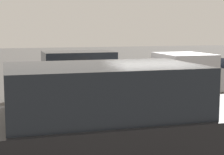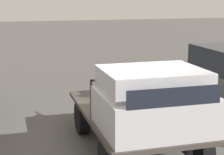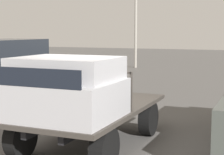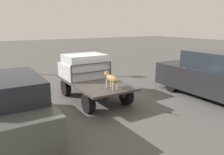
{
  "view_description": "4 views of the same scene",
  "coord_description": "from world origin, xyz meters",
  "px_view_note": "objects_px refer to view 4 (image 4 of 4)",
  "views": [
    {
      "loc": [
        -4.15,
        -9.79,
        2.55
      ],
      "look_at": [
        -1.29,
        -0.09,
        1.21
      ],
      "focal_mm": 60.0,
      "sensor_mm": 36.0,
      "label": 1
    },
    {
      "loc": [
        6.73,
        -2.35,
        3.04
      ],
      "look_at": [
        -1.29,
        -0.09,
        1.21
      ],
      "focal_mm": 60.0,
      "sensor_mm": 36.0,
      "label": 2
    },
    {
      "loc": [
        6.5,
        3.24,
        2.27
      ],
      "look_at": [
        -1.29,
        -0.09,
        1.21
      ],
      "focal_mm": 60.0,
      "sensor_mm": 36.0,
      "label": 3
    },
    {
      "loc": [
        -7.9,
        3.94,
        3.08
      ],
      "look_at": [
        -1.29,
        -0.09,
        1.21
      ],
      "focal_mm": 35.0,
      "sensor_mm": 36.0,
      "label": 4
    }
  ],
  "objects_px": {
    "parked_pickup_far": "(216,76)",
    "dog": "(111,78)",
    "parked_sedan": "(9,105)",
    "flatbed_truck": "(94,86)"
  },
  "relations": [
    {
      "from": "flatbed_truck",
      "to": "parked_sedan",
      "type": "height_order",
      "value": "parked_sedan"
    },
    {
      "from": "parked_pickup_far",
      "to": "dog",
      "type": "bearing_deg",
      "value": 79.61
    },
    {
      "from": "dog",
      "to": "parked_pickup_far",
      "type": "bearing_deg",
      "value": -111.53
    },
    {
      "from": "parked_sedan",
      "to": "dog",
      "type": "bearing_deg",
      "value": -83.56
    },
    {
      "from": "parked_sedan",
      "to": "parked_pickup_far",
      "type": "distance_m",
      "value": 7.97
    },
    {
      "from": "flatbed_truck",
      "to": "parked_pickup_far",
      "type": "xyz_separation_m",
      "value": [
        -2.54,
        -4.49,
        0.4
      ]
    },
    {
      "from": "parked_pickup_far",
      "to": "flatbed_truck",
      "type": "bearing_deg",
      "value": 66.88
    },
    {
      "from": "dog",
      "to": "flatbed_truck",
      "type": "bearing_deg",
      "value": -0.36
    },
    {
      "from": "flatbed_truck",
      "to": "parked_sedan",
      "type": "bearing_deg",
      "value": 111.9
    },
    {
      "from": "dog",
      "to": "parked_pickup_far",
      "type": "height_order",
      "value": "parked_pickup_far"
    }
  ]
}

